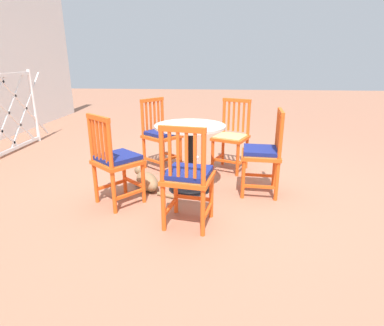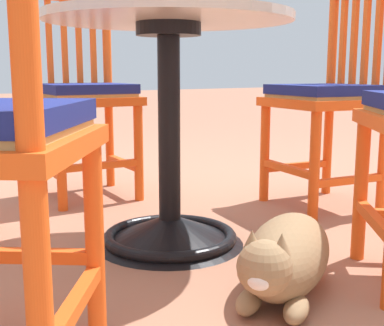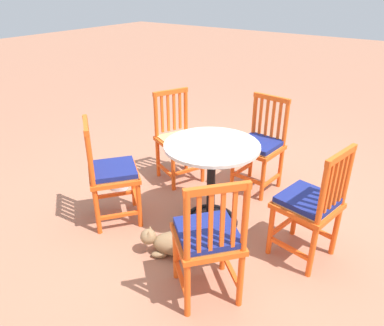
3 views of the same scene
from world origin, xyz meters
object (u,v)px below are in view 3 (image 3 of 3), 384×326
at_px(orange_chair_by_planter, 260,146).
at_px(orange_chair_tucked_in, 310,205).
at_px(orange_chair_facing_out, 178,140).
at_px(cafe_table, 211,193).
at_px(tabby_cat, 177,243).
at_px(orange_chair_near_fence, 208,239).
at_px(orange_chair_at_corner, 111,174).
at_px(pet_water_bowl, 120,186).

bearing_deg(orange_chair_by_planter, orange_chair_tucked_in, 135.97).
height_order(orange_chair_tucked_in, orange_chair_facing_out, same).
height_order(cafe_table, tabby_cat, cafe_table).
xyz_separation_m(orange_chair_by_planter, orange_chair_facing_out, (0.76, 0.30, -0.01)).
distance_m(orange_chair_tucked_in, orange_chair_by_planter, 1.05).
bearing_deg(cafe_table, tabby_cat, 92.15).
height_order(orange_chair_near_fence, tabby_cat, orange_chair_near_fence).
height_order(cafe_table, orange_chair_tucked_in, orange_chair_tucked_in).
bearing_deg(tabby_cat, orange_chair_by_planter, -91.64).
distance_m(orange_chair_tucked_in, orange_chair_facing_out, 1.57).
height_order(orange_chair_near_fence, orange_chair_by_planter, same).
xyz_separation_m(orange_chair_at_corner, tabby_cat, (-0.72, 0.05, -0.35)).
distance_m(tabby_cat, pet_water_bowl, 1.16).
height_order(orange_chair_tucked_in, pet_water_bowl, orange_chair_tucked_in).
height_order(cafe_table, orange_chair_by_planter, orange_chair_by_planter).
distance_m(orange_chair_near_fence, orange_chair_facing_out, 1.62).
height_order(cafe_table, orange_chair_near_fence, orange_chair_near_fence).
bearing_deg(tabby_cat, orange_chair_at_corner, -4.29).
bearing_deg(pet_water_bowl, orange_chair_tucked_in, -177.04).
distance_m(orange_chair_facing_out, tabby_cat, 1.26).
relative_size(cafe_table, orange_chair_by_planter, 0.83).
relative_size(orange_chair_tucked_in, orange_chair_facing_out, 1.00).
xyz_separation_m(orange_chair_near_fence, orange_chair_tucked_in, (-0.38, -0.74, 0.00)).
distance_m(orange_chair_at_corner, orange_chair_near_fence, 1.15).
distance_m(cafe_table, orange_chair_at_corner, 0.84).
bearing_deg(orange_chair_tucked_in, cafe_table, 3.40).
xyz_separation_m(cafe_table, orange_chair_by_planter, (-0.06, -0.77, 0.16)).
bearing_deg(pet_water_bowl, orange_chair_by_planter, -143.37).
height_order(orange_chair_tucked_in, tabby_cat, orange_chair_tucked_in).
bearing_deg(tabby_cat, orange_chair_facing_out, -53.53).
bearing_deg(pet_water_bowl, orange_chair_near_fence, 156.42).
bearing_deg(orange_chair_facing_out, tabby_cat, 126.47).
height_order(orange_chair_at_corner, orange_chair_facing_out, same).
relative_size(orange_chair_near_fence, pet_water_bowl, 5.36).
bearing_deg(tabby_cat, cafe_table, -87.85).
bearing_deg(orange_chair_at_corner, orange_chair_tucked_in, -161.88).
bearing_deg(orange_chair_near_fence, pet_water_bowl, -23.58).
distance_m(cafe_table, orange_chair_tucked_in, 0.82).
distance_m(orange_chair_at_corner, orange_chair_by_planter, 1.43).
bearing_deg(tabby_cat, pet_water_bowl, -22.78).
relative_size(cafe_table, orange_chair_tucked_in, 0.83).
bearing_deg(orange_chair_facing_out, orange_chair_tucked_in, 164.19).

